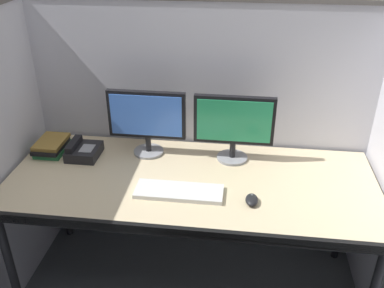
{
  "coord_description": "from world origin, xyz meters",
  "views": [
    {
      "loc": [
        0.24,
        -1.51,
        1.94
      ],
      "look_at": [
        0.0,
        0.35,
        0.92
      ],
      "focal_mm": 39.51,
      "sensor_mm": 36.0,
      "label": 1
    }
  ],
  "objects_px": {
    "desk_phone": "(83,151)",
    "monitor_right": "(234,124)",
    "monitor_left": "(147,119)",
    "book_stack": "(52,146)",
    "desk": "(190,188)",
    "keyboard_main": "(179,192)",
    "computer_mouse": "(252,200)"
  },
  "relations": [
    {
      "from": "desk",
      "to": "book_stack",
      "type": "relative_size",
      "value": 8.46
    },
    {
      "from": "keyboard_main",
      "to": "monitor_right",
      "type": "bearing_deg",
      "value": 56.39
    },
    {
      "from": "keyboard_main",
      "to": "book_stack",
      "type": "bearing_deg",
      "value": 157.9
    },
    {
      "from": "computer_mouse",
      "to": "desk_phone",
      "type": "height_order",
      "value": "desk_phone"
    },
    {
      "from": "monitor_right",
      "to": "computer_mouse",
      "type": "xyz_separation_m",
      "value": [
        0.11,
        -0.4,
        -0.2
      ]
    },
    {
      "from": "monitor_right",
      "to": "keyboard_main",
      "type": "distance_m",
      "value": 0.48
    },
    {
      "from": "computer_mouse",
      "to": "book_stack",
      "type": "distance_m",
      "value": 1.19
    },
    {
      "from": "monitor_left",
      "to": "book_stack",
      "type": "height_order",
      "value": "monitor_left"
    },
    {
      "from": "desk_phone",
      "to": "keyboard_main",
      "type": "bearing_deg",
      "value": -26.22
    },
    {
      "from": "keyboard_main",
      "to": "computer_mouse",
      "type": "height_order",
      "value": "computer_mouse"
    },
    {
      "from": "desk",
      "to": "computer_mouse",
      "type": "distance_m",
      "value": 0.35
    },
    {
      "from": "monitor_right",
      "to": "monitor_left",
      "type": "bearing_deg",
      "value": 178.92
    },
    {
      "from": "monitor_right",
      "to": "book_stack",
      "type": "bearing_deg",
      "value": -177.41
    },
    {
      "from": "book_stack",
      "to": "keyboard_main",
      "type": "bearing_deg",
      "value": -22.1
    },
    {
      "from": "desk",
      "to": "monitor_right",
      "type": "relative_size",
      "value": 4.42
    },
    {
      "from": "keyboard_main",
      "to": "desk_phone",
      "type": "bearing_deg",
      "value": 153.78
    },
    {
      "from": "desk_phone",
      "to": "monitor_right",
      "type": "bearing_deg",
      "value": 5.13
    },
    {
      "from": "computer_mouse",
      "to": "desk_phone",
      "type": "relative_size",
      "value": 0.51
    },
    {
      "from": "keyboard_main",
      "to": "desk",
      "type": "bearing_deg",
      "value": 71.09
    },
    {
      "from": "monitor_left",
      "to": "computer_mouse",
      "type": "height_order",
      "value": "monitor_left"
    },
    {
      "from": "monitor_right",
      "to": "computer_mouse",
      "type": "bearing_deg",
      "value": -74.63
    },
    {
      "from": "monitor_right",
      "to": "desk_phone",
      "type": "bearing_deg",
      "value": -174.87
    },
    {
      "from": "desk_phone",
      "to": "computer_mouse",
      "type": "bearing_deg",
      "value": -18.92
    },
    {
      "from": "monitor_left",
      "to": "desk_phone",
      "type": "xyz_separation_m",
      "value": [
        -0.36,
        -0.08,
        -0.18
      ]
    },
    {
      "from": "monitor_left",
      "to": "monitor_right",
      "type": "distance_m",
      "value": 0.48
    },
    {
      "from": "desk",
      "to": "keyboard_main",
      "type": "bearing_deg",
      "value": -108.91
    },
    {
      "from": "desk",
      "to": "monitor_right",
      "type": "distance_m",
      "value": 0.41
    },
    {
      "from": "desk_phone",
      "to": "book_stack",
      "type": "bearing_deg",
      "value": 171.75
    },
    {
      "from": "monitor_left",
      "to": "monitor_right",
      "type": "relative_size",
      "value": 1.0
    },
    {
      "from": "desk_phone",
      "to": "monitor_left",
      "type": "bearing_deg",
      "value": 13.24
    },
    {
      "from": "desk",
      "to": "computer_mouse",
      "type": "height_order",
      "value": "computer_mouse"
    },
    {
      "from": "monitor_right",
      "to": "book_stack",
      "type": "relative_size",
      "value": 1.92
    }
  ]
}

